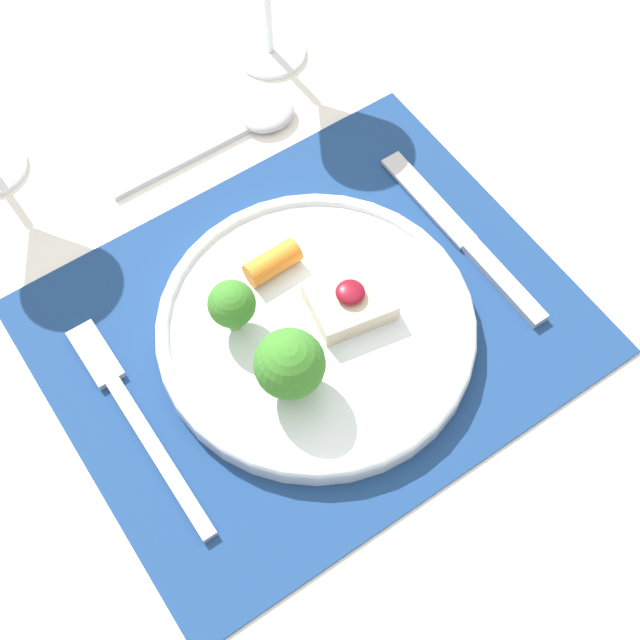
{
  "coord_description": "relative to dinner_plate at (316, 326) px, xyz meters",
  "views": [
    {
      "loc": [
        -0.2,
        -0.3,
        1.39
      ],
      "look_at": [
        0.0,
        -0.01,
        0.75
      ],
      "focal_mm": 50.0,
      "sensor_mm": 36.0,
      "label": 1
    }
  ],
  "objects": [
    {
      "name": "fork",
      "position": [
        -0.16,
        0.03,
        -0.01
      ],
      "size": [
        0.02,
        0.22,
        0.01
      ],
      "rotation": [
        0.0,
        0.0,
        -0.0
      ],
      "color": "#B2B2B7",
      "rests_on": "placemat"
    },
    {
      "name": "spoon",
      "position": [
        0.08,
        0.22,
        -0.01
      ],
      "size": [
        0.2,
        0.04,
        0.02
      ],
      "rotation": [
        0.0,
        0.0,
        -0.05
      ],
      "color": "#B2B2B7",
      "rests_on": "dining_table"
    },
    {
      "name": "placemat",
      "position": [
        0.0,
        0.01,
        -0.02
      ],
      "size": [
        0.43,
        0.35,
        0.0
      ],
      "primitive_type": "cube",
      "color": "navy",
      "rests_on": "dining_table"
    },
    {
      "name": "dinner_plate",
      "position": [
        0.0,
        0.0,
        0.0
      ],
      "size": [
        0.27,
        0.27,
        0.08
      ],
      "color": "silver",
      "rests_on": "placemat"
    },
    {
      "name": "ground_plane",
      "position": [
        0.0,
        0.01,
        -0.75
      ],
      "size": [
        8.0,
        8.0,
        0.0
      ],
      "primitive_type": "plane",
      "color": "gray"
    },
    {
      "name": "knife",
      "position": [
        0.16,
        -0.01,
        -0.01
      ],
      "size": [
        0.02,
        0.22,
        0.01
      ],
      "rotation": [
        0.0,
        0.0,
        -0.05
      ],
      "color": "#B2B2B7",
      "rests_on": "placemat"
    },
    {
      "name": "dining_table",
      "position": [
        0.0,
        0.01,
        -0.1
      ],
      "size": [
        1.33,
        1.22,
        0.73
      ],
      "color": "white",
      "rests_on": "ground_plane"
    }
  ]
}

